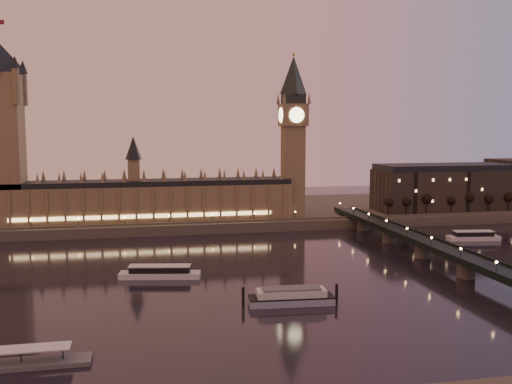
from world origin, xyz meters
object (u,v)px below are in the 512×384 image
(cruise_boat_b, at_px, (473,236))
(pontoon_pier, at_px, (3,363))
(cruise_boat_a, at_px, (160,272))
(moored_barge, at_px, (291,297))

(cruise_boat_b, height_order, pontoon_pier, pontoon_pier)
(cruise_boat_b, xyz_separation_m, pontoon_pier, (-220.25, -130.15, -1.09))
(cruise_boat_a, xyz_separation_m, pontoon_pier, (-43.92, -83.65, -1.11))
(cruise_boat_b, bearing_deg, cruise_boat_a, -157.36)
(cruise_boat_a, height_order, pontoon_pier, pontoon_pier)
(pontoon_pier, bearing_deg, moored_barge, 22.99)
(cruise_boat_a, relative_size, pontoon_pier, 0.78)
(moored_barge, xyz_separation_m, pontoon_pier, (-88.94, -37.73, -1.46))
(cruise_boat_a, distance_m, moored_barge, 64.30)
(moored_barge, bearing_deg, pontoon_pier, -152.86)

